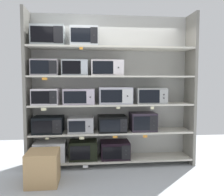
% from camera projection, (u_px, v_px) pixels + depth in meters
% --- Properties ---
extents(ground, '(6.84, 6.00, 0.02)m').
position_uv_depth(ground, '(120.00, 191.00, 3.21)').
color(ground, '#B2B7BC').
extents(back_panel, '(3.04, 0.04, 2.71)m').
position_uv_depth(back_panel, '(111.00, 89.00, 4.34)').
color(back_panel, '#B2B2AD').
rests_on(back_panel, ground).
extents(upright_left, '(0.05, 0.45, 2.71)m').
position_uv_depth(upright_left, '(27.00, 90.00, 3.95)').
color(upright_left, gray).
rests_on(upright_left, ground).
extents(upright_right, '(0.05, 0.45, 2.71)m').
position_uv_depth(upright_right, '(191.00, 90.00, 4.25)').
color(upright_right, gray).
rests_on(upright_right, ground).
extents(shelf_0, '(2.84, 0.45, 0.03)m').
position_uv_depth(shelf_0, '(112.00, 159.00, 4.20)').
color(shelf_0, beige).
rests_on(shelf_0, ground).
extents(microwave_0, '(0.54, 0.38, 0.33)m').
position_uv_depth(microwave_0, '(50.00, 151.00, 4.06)').
color(microwave_0, silver).
rests_on(microwave_0, shelf_0).
extents(microwave_1, '(0.49, 0.35, 0.33)m').
position_uv_depth(microwave_1, '(83.00, 150.00, 4.12)').
color(microwave_1, black).
rests_on(microwave_1, shelf_0).
extents(microwave_2, '(0.51, 0.40, 0.30)m').
position_uv_depth(microwave_2, '(115.00, 150.00, 4.18)').
color(microwave_2, black).
rests_on(microwave_2, shelf_0).
extents(price_tag_0, '(0.08, 0.00, 0.05)m').
position_uv_depth(price_tag_0, '(86.00, 167.00, 3.92)').
color(price_tag_0, white).
extents(shelf_1, '(2.84, 0.45, 0.03)m').
position_uv_depth(shelf_1, '(112.00, 132.00, 4.16)').
color(shelf_1, beige).
extents(microwave_3, '(0.50, 0.42, 0.28)m').
position_uv_depth(microwave_3, '(49.00, 125.00, 4.03)').
color(microwave_3, black).
rests_on(microwave_3, shelf_1).
extents(microwave_4, '(0.43, 0.39, 0.26)m').
position_uv_depth(microwave_4, '(81.00, 124.00, 4.08)').
color(microwave_4, '#A0A0A4').
rests_on(microwave_4, shelf_1).
extents(microwave_5, '(0.49, 0.43, 0.28)m').
position_uv_depth(microwave_5, '(112.00, 123.00, 4.14)').
color(microwave_5, black).
rests_on(microwave_5, shelf_1).
extents(microwave_6, '(0.45, 0.39, 0.33)m').
position_uv_depth(microwave_6, '(143.00, 121.00, 4.20)').
color(microwave_6, '#302634').
rests_on(microwave_6, shelf_1).
extents(price_tag_1, '(0.06, 0.00, 0.03)m').
position_uv_depth(price_tag_1, '(47.00, 139.00, 3.82)').
color(price_tag_1, beige).
extents(price_tag_2, '(0.08, 0.00, 0.04)m').
position_uv_depth(price_tag_2, '(82.00, 138.00, 3.88)').
color(price_tag_2, beige).
extents(price_tag_3, '(0.08, 0.00, 0.04)m').
position_uv_depth(price_tag_3, '(115.00, 137.00, 3.94)').
color(price_tag_3, orange).
extents(price_tag_4, '(0.07, 0.00, 0.04)m').
position_uv_depth(price_tag_4, '(145.00, 136.00, 3.99)').
color(price_tag_4, orange).
extents(shelf_2, '(2.84, 0.45, 0.03)m').
position_uv_depth(shelf_2, '(112.00, 104.00, 4.12)').
color(shelf_2, beige).
extents(microwave_7, '(0.44, 0.44, 0.27)m').
position_uv_depth(microwave_7, '(46.00, 97.00, 3.98)').
color(microwave_7, silver).
rests_on(microwave_7, shelf_2).
extents(microwave_8, '(0.53, 0.42, 0.27)m').
position_uv_depth(microwave_8, '(79.00, 96.00, 4.04)').
color(microwave_8, '#BEB2C2').
rests_on(microwave_8, shelf_2).
extents(microwave_9, '(0.58, 0.41, 0.29)m').
position_uv_depth(microwave_9, '(115.00, 95.00, 4.11)').
color(microwave_9, '#B6B6C3').
rests_on(microwave_9, shelf_2).
extents(microwave_10, '(0.54, 0.40, 0.28)m').
position_uv_depth(microwave_10, '(150.00, 96.00, 4.18)').
color(microwave_10, '#A2A3A1').
rests_on(microwave_10, shelf_2).
extents(price_tag_5, '(0.08, 0.00, 0.05)m').
position_uv_depth(price_tag_5, '(44.00, 109.00, 3.78)').
color(price_tag_5, beige).
extents(price_tag_6, '(0.06, 0.00, 0.03)m').
position_uv_depth(price_tag_6, '(118.00, 108.00, 3.91)').
color(price_tag_6, beige).
extents(price_tag_7, '(0.06, 0.00, 0.05)m').
position_uv_depth(price_tag_7, '(152.00, 108.00, 3.97)').
color(price_tag_7, beige).
extents(shelf_3, '(2.84, 0.45, 0.03)m').
position_uv_depth(shelf_3, '(112.00, 77.00, 4.08)').
color(shelf_3, beige).
extents(microwave_11, '(0.44, 0.42, 0.27)m').
position_uv_depth(microwave_11, '(46.00, 68.00, 3.95)').
color(microwave_11, '#A49CA2').
rests_on(microwave_11, shelf_3).
extents(microwave_12, '(0.44, 0.34, 0.27)m').
position_uv_depth(microwave_12, '(75.00, 68.00, 4.00)').
color(microwave_12, '#B2B9BF').
rests_on(microwave_12, shelf_3).
extents(microwave_13, '(0.55, 0.36, 0.27)m').
position_uv_depth(microwave_13, '(107.00, 68.00, 4.06)').
color(microwave_13, silver).
rests_on(microwave_13, shelf_3).
extents(price_tag_8, '(0.08, 0.00, 0.04)m').
position_uv_depth(price_tag_8, '(45.00, 79.00, 3.74)').
color(price_tag_8, orange).
extents(shelf_4, '(2.84, 0.45, 0.03)m').
position_uv_depth(shelf_4, '(112.00, 48.00, 4.05)').
color(shelf_4, beige).
extents(microwave_14, '(0.55, 0.33, 0.34)m').
position_uv_depth(microwave_14, '(48.00, 36.00, 3.91)').
color(microwave_14, '#9AA2A4').
rests_on(microwave_14, shelf_4).
extents(microwave_15, '(0.46, 0.43, 0.32)m').
position_uv_depth(microwave_15, '(84.00, 37.00, 3.98)').
color(microwave_15, silver).
rests_on(microwave_15, shelf_4).
extents(price_tag_9, '(0.06, 0.00, 0.04)m').
position_uv_depth(price_tag_9, '(81.00, 48.00, 3.77)').
color(price_tag_9, orange).
extents(shipping_carton, '(0.45, 0.45, 0.49)m').
position_uv_depth(shipping_carton, '(43.00, 167.00, 3.41)').
color(shipping_carton, tan).
rests_on(shipping_carton, ground).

